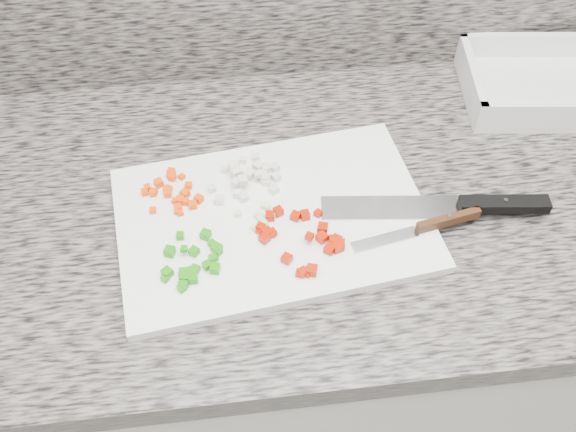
# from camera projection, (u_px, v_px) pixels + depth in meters

# --- Properties ---
(cabinet) EXTENTS (3.92, 0.62, 0.86)m
(cabinet) POSITION_uv_depth(u_px,v_px,m) (326.00, 340.00, 1.34)
(cabinet) COLOR white
(cabinet) RESTS_ON ground
(countertop) EXTENTS (3.96, 0.64, 0.04)m
(countertop) POSITION_uv_depth(u_px,v_px,m) (339.00, 198.00, 0.99)
(countertop) COLOR #6A645D
(countertop) RESTS_ON cabinet
(cutting_board) EXTENTS (0.48, 0.35, 0.01)m
(cutting_board) POSITION_uv_depth(u_px,v_px,m) (273.00, 219.00, 0.93)
(cutting_board) COLOR white
(cutting_board) RESTS_ON countertop
(carrot_pile) EXTENTS (0.09, 0.09, 0.01)m
(carrot_pile) POSITION_uv_depth(u_px,v_px,m) (173.00, 192.00, 0.95)
(carrot_pile) COLOR #F84305
(carrot_pile) RESTS_ON cutting_board
(onion_pile) EXTENTS (0.11, 0.09, 0.02)m
(onion_pile) POSITION_uv_depth(u_px,v_px,m) (250.00, 176.00, 0.96)
(onion_pile) COLOR silver
(onion_pile) RESTS_ON cutting_board
(green_pepper_pile) EXTENTS (0.09, 0.10, 0.02)m
(green_pepper_pile) POSITION_uv_depth(u_px,v_px,m) (193.00, 263.00, 0.87)
(green_pepper_pile) COLOR #1E830B
(green_pepper_pile) RESTS_ON cutting_board
(red_pepper_pile) EXTENTS (0.12, 0.13, 0.02)m
(red_pepper_pile) POSITION_uv_depth(u_px,v_px,m) (307.00, 239.00, 0.89)
(red_pepper_pile) COLOR #B01702
(red_pepper_pile) RESTS_ON cutting_board
(garlic_pile) EXTENTS (0.06, 0.05, 0.01)m
(garlic_pile) POSITION_uv_depth(u_px,v_px,m) (259.00, 216.00, 0.92)
(garlic_pile) COLOR beige
(garlic_pile) RESTS_ON cutting_board
(chef_knife) EXTENTS (0.33, 0.07, 0.02)m
(chef_knife) POSITION_uv_depth(u_px,v_px,m) (465.00, 206.00, 0.93)
(chef_knife) COLOR silver
(chef_knife) RESTS_ON cutting_board
(paring_knife) EXTENTS (0.19, 0.05, 0.02)m
(paring_knife) POSITION_uv_depth(u_px,v_px,m) (432.00, 225.00, 0.91)
(paring_knife) COLOR silver
(paring_knife) RESTS_ON cutting_board
(tray) EXTENTS (0.30, 0.23, 0.06)m
(tray) POSITION_uv_depth(u_px,v_px,m) (546.00, 85.00, 1.11)
(tray) COLOR silver
(tray) RESTS_ON countertop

